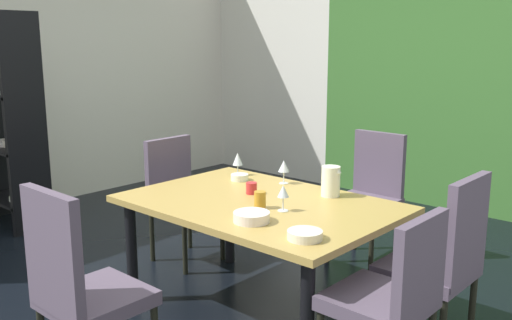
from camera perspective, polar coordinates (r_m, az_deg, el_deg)
name	(u,v)px	position (r m, az deg, el deg)	size (l,w,h in m)	color
ground_plane	(208,276)	(4.23, -4.84, -11.49)	(5.42, 5.67, 0.02)	black
back_panel_interior	(270,58)	(7.15, 1.40, 10.12)	(1.81, 0.10, 2.88)	silver
garden_window_panel	(492,65)	(5.76, 22.57, 8.79)	(3.61, 0.10, 2.88)	#396B2D
left_interior_panel	(18,63)	(6.11, -22.67, 8.91)	(0.10, 5.67, 2.88)	silver
dining_table	(260,213)	(3.47, 0.38, -5.35)	(1.60, 1.09, 0.71)	#B39046
chair_right_near	(393,294)	(2.76, 13.51, -12.87)	(0.44, 0.44, 0.92)	#55485A
chair_head_near	(79,285)	(2.80, -17.30, -11.81)	(0.44, 0.44, 1.03)	#55485A
chair_head_far	(370,190)	(4.41, 11.32, -3.01)	(0.44, 0.45, 0.98)	#55485A
chair_right_far	(442,258)	(3.16, 18.14, -9.27)	(0.44, 0.44, 1.00)	#55485A
chair_left_far	(180,192)	(4.39, -7.65, -3.15)	(0.45, 0.44, 0.93)	#55485A
display_shelf	(7,122)	(5.56, -23.65, 3.50)	(0.76, 0.36, 1.90)	black
wine_glass_rear	(238,159)	(4.08, -1.85, 0.05)	(0.07, 0.07, 0.16)	silver
wine_glass_near_shelf	(284,167)	(3.84, 2.79, -0.67)	(0.08, 0.08, 0.16)	silver
wine_glass_right	(283,192)	(3.23, 2.74, -3.24)	(0.07, 0.07, 0.15)	silver
serving_bowl_corner	(240,177)	(3.95, -1.65, -1.74)	(0.12, 0.12, 0.04)	white
serving_bowl_near_window	(252,217)	(3.06, -0.45, -5.71)	(0.20, 0.20, 0.05)	silver
serving_bowl_south	(305,235)	(2.81, 4.90, -7.48)	(0.18, 0.18, 0.04)	silver
cup_center	(260,200)	(3.29, 0.40, -4.01)	(0.07, 0.07, 0.10)	#B98222
cup_east	(251,188)	(3.60, -0.46, -2.83)	(0.07, 0.07, 0.07)	red
pitcher_left	(331,181)	(3.56, 7.49, -2.10)	(0.13, 0.12, 0.19)	white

